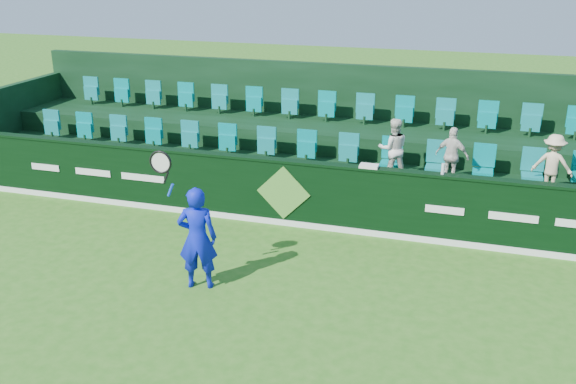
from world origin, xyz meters
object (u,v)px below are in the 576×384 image
(drinks_bottle, at_px, (443,169))
(spectator_right, at_px, (553,164))
(spectator_left, at_px, (393,149))
(tennis_player, at_px, (197,237))
(towel, at_px, (369,166))
(spectator_middle, at_px, (452,156))

(drinks_bottle, bearing_deg, spectator_right, 29.83)
(spectator_left, relative_size, spectator_right, 1.08)
(tennis_player, distance_m, spectator_left, 4.77)
(drinks_bottle, bearing_deg, tennis_player, -141.05)
(tennis_player, height_order, spectator_right, tennis_player)
(spectator_left, distance_m, spectator_right, 3.02)
(spectator_right, distance_m, drinks_bottle, 2.25)
(tennis_player, height_order, towel, tennis_player)
(spectator_left, xyz_separation_m, spectator_right, (3.02, 0.00, -0.04))
(tennis_player, bearing_deg, drinks_bottle, 38.95)
(spectator_middle, height_order, towel, spectator_middle)
(spectator_middle, bearing_deg, spectator_left, 17.40)
(towel, height_order, drinks_bottle, drinks_bottle)
(spectator_left, height_order, drinks_bottle, spectator_left)
(spectator_left, distance_m, towel, 1.16)
(spectator_right, bearing_deg, drinks_bottle, 43.02)
(spectator_right, bearing_deg, spectator_middle, 13.19)
(towel, bearing_deg, spectator_middle, 37.64)
(spectator_right, height_order, drinks_bottle, spectator_right)
(spectator_left, xyz_separation_m, drinks_bottle, (1.06, -1.12, 0.03))
(tennis_player, bearing_deg, spectator_middle, 47.49)
(spectator_left, bearing_deg, spectator_right, 161.41)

